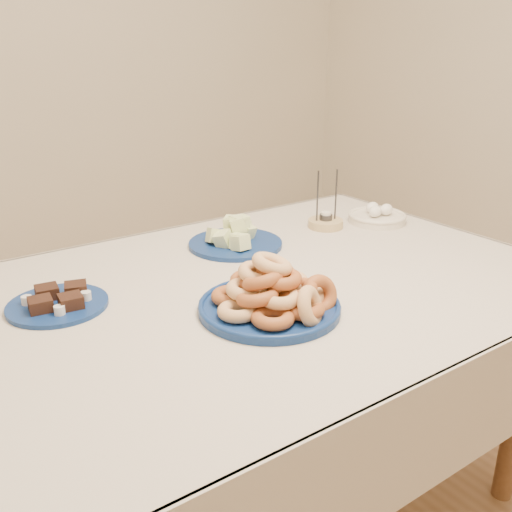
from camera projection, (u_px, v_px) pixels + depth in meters
name	position (u px, v px, depth m)	size (l,w,h in m)	color
dining_table	(245.00, 324.00, 1.50)	(1.71, 1.11, 0.75)	brown
donut_platter	(272.00, 296.00, 1.31)	(0.44, 0.44, 0.15)	navy
melon_plate	(236.00, 238.00, 1.74)	(0.30, 0.30, 0.10)	navy
brownie_plate	(58.00, 302.00, 1.35)	(0.28, 0.28, 0.04)	navy
candle_holder	(326.00, 222.00, 1.92)	(0.14, 0.14, 0.20)	tan
egg_bowl	(377.00, 216.00, 1.97)	(0.22, 0.22, 0.07)	silver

